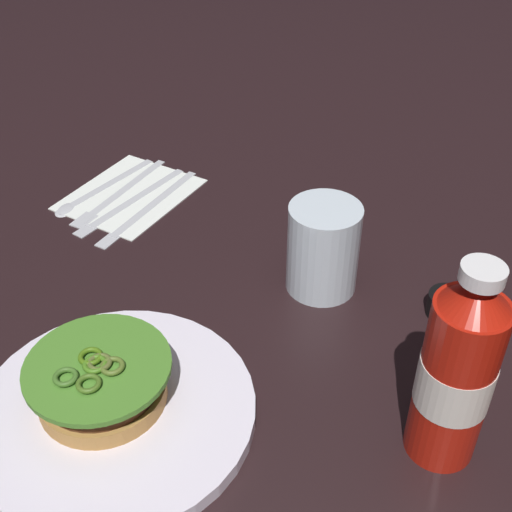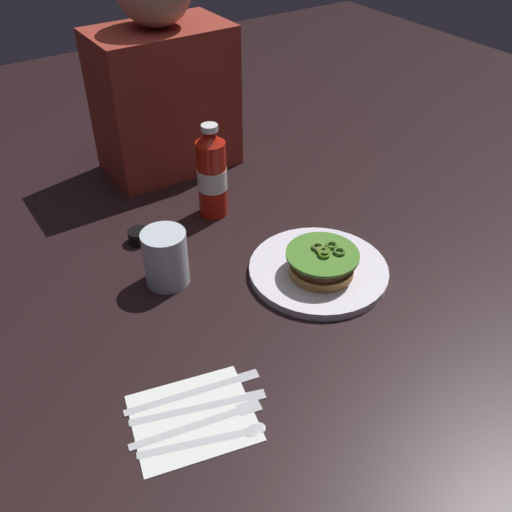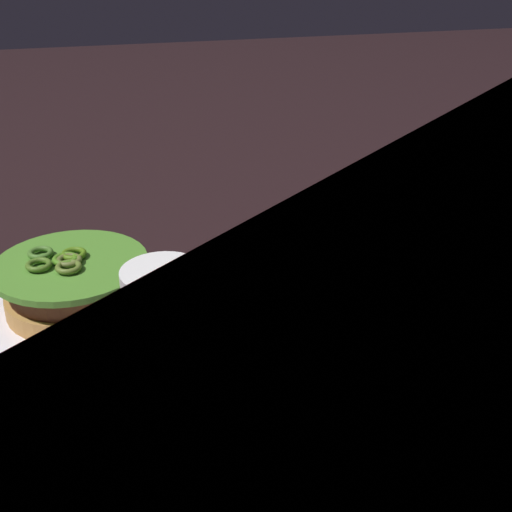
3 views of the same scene
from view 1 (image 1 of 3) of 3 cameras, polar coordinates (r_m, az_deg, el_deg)
The scene contains 11 objects.
ground_plane at distance 0.72m, azimuth -5.32°, elevation -8.62°, with size 3.00×3.00×0.00m, color black.
dinner_plate at distance 0.68m, azimuth -11.78°, elevation -12.72°, with size 0.27×0.27×0.02m, color white.
burger_sandwich at distance 0.66m, azimuth -13.05°, elevation -10.27°, with size 0.14×0.14×0.05m.
ketchup_bottle at distance 0.60m, azimuth 16.61°, elevation -9.49°, with size 0.06×0.06×0.21m.
water_glass at distance 0.78m, azimuth 5.70°, elevation 0.67°, with size 0.08×0.08×0.11m, color silver.
condiment_cup at distance 0.79m, azimuth 15.87°, elevation -3.98°, with size 0.04×0.04×0.03m, color black.
napkin at distance 0.98m, azimuth -10.60°, elevation 5.19°, with size 0.18×0.15×0.00m, color white.
spoon_utensil at distance 0.99m, azimuth -13.80°, elevation 5.27°, with size 0.18×0.07×0.00m.
fork_utensil at distance 0.98m, azimuth -11.98°, elevation 5.03°, with size 0.20×0.06×0.00m.
steak_knife at distance 0.96m, azimuth -11.03°, elevation 4.42°, with size 0.20×0.08×0.00m.
butter_knife at distance 0.94m, azimuth -9.53°, elevation 3.87°, with size 0.21×0.06×0.00m.
Camera 1 is at (0.45, 0.21, 0.52)m, focal length 47.24 mm.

